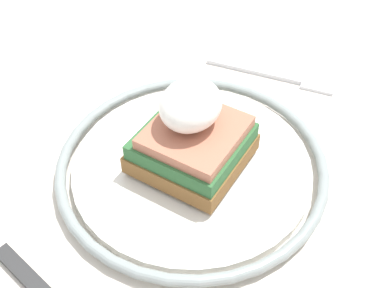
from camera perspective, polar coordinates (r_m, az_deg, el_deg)
The scene contains 4 objects.
dining_table at distance 0.55m, azimuth 3.13°, elevation -10.45°, with size 0.97×0.88×0.78m.
plate at distance 0.44m, azimuth 0.00°, elevation -2.48°, with size 0.25×0.25×0.02m.
sandwich at distance 0.41m, azimuth 0.03°, elevation 1.13°, with size 0.09×0.09×0.08m.
fork at distance 0.56m, azimuth 9.98°, elevation 7.98°, with size 0.04×0.15×0.00m.
Camera 1 is at (0.28, 0.14, 1.11)m, focal length 45.00 mm.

